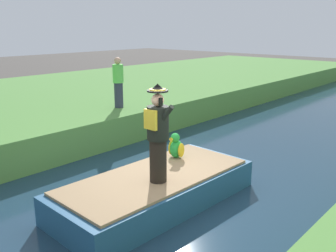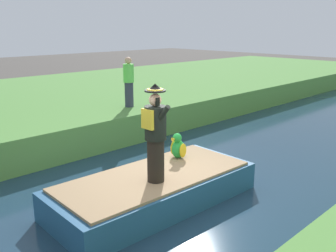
# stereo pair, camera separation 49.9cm
# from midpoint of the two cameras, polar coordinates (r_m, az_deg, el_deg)

# --- Properties ---
(ground_plane) EXTENTS (80.00, 80.00, 0.00)m
(ground_plane) POSITION_cam_midpoint_polar(r_m,az_deg,el_deg) (7.83, -3.16, -12.00)
(ground_plane) COLOR #4C4742
(canal_water) EXTENTS (6.48, 48.00, 0.10)m
(canal_water) POSITION_cam_midpoint_polar(r_m,az_deg,el_deg) (7.81, -3.16, -11.67)
(canal_water) COLOR #1E384C
(canal_water) RESTS_ON ground
(boat) EXTENTS (1.95, 4.26, 0.61)m
(boat) POSITION_cam_midpoint_polar(r_m,az_deg,el_deg) (7.58, -3.79, -9.57)
(boat) COLOR #23517A
(boat) RESTS_ON canal_water
(person_pirate) EXTENTS (0.61, 0.42, 1.85)m
(person_pirate) POSITION_cam_midpoint_polar(r_m,az_deg,el_deg) (6.86, -3.63, -1.24)
(person_pirate) COLOR black
(person_pirate) RESTS_ON boat
(parrot_plush) EXTENTS (0.36, 0.34, 0.57)m
(parrot_plush) POSITION_cam_midpoint_polar(r_m,az_deg,el_deg) (8.30, -0.49, -3.23)
(parrot_plush) COLOR green
(parrot_plush) RESTS_ON boat
(person_bystander) EXTENTS (0.34, 0.34, 1.60)m
(person_bystander) POSITION_cam_midpoint_polar(r_m,az_deg,el_deg) (12.16, -8.73, 6.56)
(person_bystander) COLOR #33384C
(person_bystander) RESTS_ON grass_bank_near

